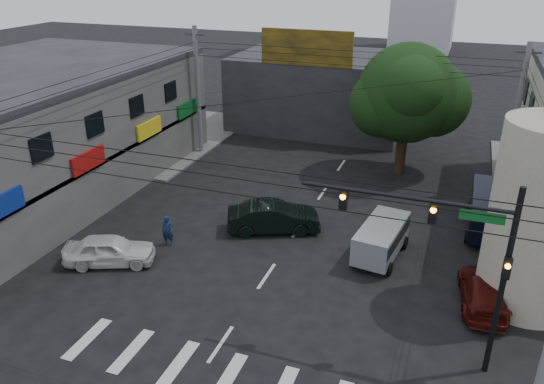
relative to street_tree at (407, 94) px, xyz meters
The scene contains 16 objects.
ground 18.30m from the street_tree, 103.24° to the right, with size 160.00×160.00×0.00m, color black.
sidewalk_far_left 22.67m from the street_tree, behind, with size 16.00×16.00×0.15m, color #514F4C.
building_left 24.68m from the street_tree, 153.43° to the right, with size 14.00×24.00×7.00m, color #494644.
corner_column 14.84m from the street_tree, 61.70° to the right, with size 4.00×4.00×8.00m, color #A0967F.
building_far 12.29m from the street_tree, 131.63° to the left, with size 14.00×10.00×6.00m, color #232326.
billboard 9.17m from the street_tree, 152.86° to the left, with size 7.00×0.30×2.60m, color olive.
street_tree is the anchor object (origin of this frame).
traffic_gantry 18.42m from the street_tree, 78.01° to the right, with size 7.10×0.35×7.20m.
utility_pole_far_left 14.56m from the street_tree, behind, with size 0.32×0.32×9.20m, color #59595B.
utility_pole_far_right 6.63m from the street_tree, ahead, with size 0.32×0.32×9.20m, color #59595B.
dark_sedan 12.80m from the street_tree, 115.93° to the right, with size 5.20×3.49×1.62m, color black.
white_compact 20.65m from the street_tree, 124.74° to the right, with size 4.59×3.22×1.45m, color silver.
maroon_sedan 15.64m from the street_tree, 68.94° to the right, with size 2.22×4.59×1.29m, color #450E09.
silver_minivan 12.35m from the street_tree, 86.85° to the right, with size 2.25×4.30×1.77m, color #95989C, non-canonical shape.
navy_van 9.80m from the street_tree, 49.91° to the right, with size 2.06×5.35×2.13m, color black, non-canonical shape.
traffic_officer 17.68m from the street_tree, 124.82° to the right, with size 0.69×0.56×1.63m, color #121F42.
Camera 1 is at (7.38, -17.44, 13.66)m, focal length 35.00 mm.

